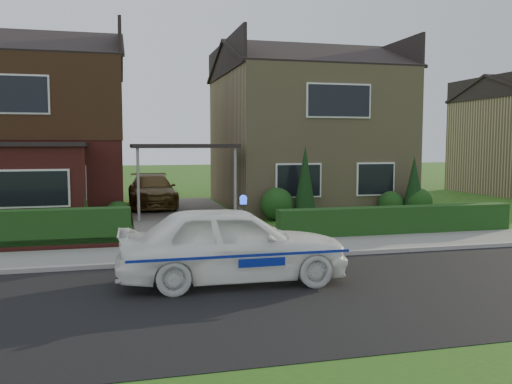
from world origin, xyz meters
name	(u,v)px	position (x,y,z in m)	size (l,w,h in m)	color
ground	(254,298)	(0.00, 0.00, 0.00)	(120.00, 120.00, 0.00)	#1C4D14
road	(254,298)	(0.00, 0.00, 0.00)	(60.00, 6.00, 0.02)	black
kerb	(223,260)	(0.00, 3.05, 0.06)	(60.00, 0.16, 0.12)	#9E9993
sidewalk	(215,252)	(0.00, 4.10, 0.05)	(60.00, 2.00, 0.10)	slate
driveway	(184,216)	(0.00, 11.00, 0.06)	(3.80, 12.00, 0.12)	#666059
house_left	(28,118)	(-5.78, 13.90, 3.81)	(7.50, 9.53, 7.25)	maroon
house_right	(304,124)	(5.80, 13.99, 3.66)	(7.50, 8.06, 7.25)	#99865E
carport_link	(183,147)	(0.00, 10.95, 2.66)	(3.80, 3.00, 2.77)	black
hedge_right	(397,236)	(5.80, 5.35, 0.00)	(7.50, 0.55, 0.80)	#113714
shrub_left_mid	(67,209)	(-4.00, 9.30, 0.66)	(1.32, 1.32, 1.32)	#113714
shrub_left_near	(118,213)	(-2.40, 9.60, 0.42)	(0.84, 0.84, 0.84)	#113714
shrub_right_near	(277,204)	(3.20, 9.40, 0.60)	(1.20, 1.20, 1.20)	#113714
shrub_right_mid	(391,204)	(7.80, 9.50, 0.48)	(0.96, 0.96, 0.96)	#113714
shrub_right_far	(418,202)	(8.80, 9.20, 0.54)	(1.08, 1.08, 1.08)	#113714
conifer_a	(305,185)	(4.20, 9.20, 1.30)	(0.90, 0.90, 2.60)	black
conifer_b	(414,188)	(8.60, 9.20, 1.10)	(0.90, 0.90, 2.20)	black
police_car	(233,244)	(-0.15, 1.20, 0.78)	(4.21, 4.63, 1.72)	white
driveway_car	(152,191)	(-1.00, 13.84, 0.79)	(1.89, 4.64, 1.35)	brown
potted_plant_a	(52,226)	(-4.25, 7.15, 0.40)	(0.42, 0.29, 0.80)	gray
potted_plant_b	(78,224)	(-3.55, 7.61, 0.38)	(0.34, 0.42, 0.76)	gray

